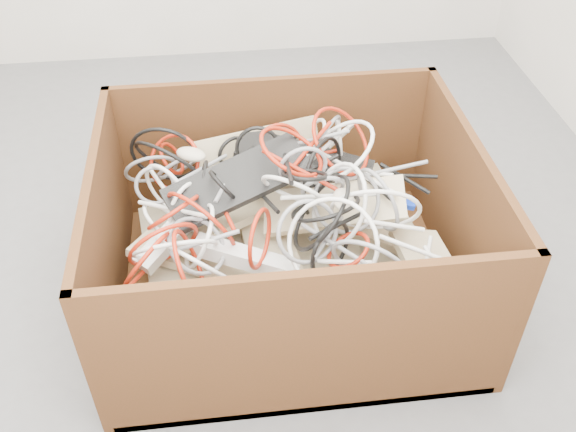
{
  "coord_description": "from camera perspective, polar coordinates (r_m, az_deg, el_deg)",
  "views": [
    {
      "loc": [
        -0.01,
        -1.63,
        1.54
      ],
      "look_at": [
        0.17,
        -0.2,
        0.3
      ],
      "focal_mm": 40.32,
      "sensor_mm": 36.0,
      "label": 1
    }
  ],
  "objects": [
    {
      "name": "ground",
      "position": [
        2.24,
        -4.82,
        -2.94
      ],
      "size": [
        3.0,
        3.0,
        0.0
      ],
      "primitive_type": "plane",
      "color": "#58585A",
      "rests_on": "ground"
    },
    {
      "name": "cardboard_box",
      "position": [
        2.0,
        -0.34,
        -3.86
      ],
      "size": [
        1.08,
        0.9,
        0.53
      ],
      "color": "#3B270E",
      "rests_on": "ground"
    },
    {
      "name": "keyboard_pile",
      "position": [
        1.93,
        -0.27,
        0.22
      ],
      "size": [
        0.93,
        0.84,
        0.39
      ],
      "color": "tan",
      "rests_on": "cardboard_box"
    },
    {
      "name": "mice_scatter",
      "position": [
        1.85,
        0.1,
        0.77
      ],
      "size": [
        0.61,
        0.58,
        0.21
      ],
      "color": "#BDB098",
      "rests_on": "keyboard_pile"
    },
    {
      "name": "power_strip_left",
      "position": [
        1.81,
        -9.64,
        -0.99
      ],
      "size": [
        0.25,
        0.26,
        0.12
      ],
      "primitive_type": "cube",
      "rotation": [
        0.14,
        -0.26,
        0.8
      ],
      "color": "silver",
      "rests_on": "keyboard_pile"
    },
    {
      "name": "power_strip_right",
      "position": [
        1.74,
        -3.68,
        -3.72
      ],
      "size": [
        0.29,
        0.15,
        0.1
      ],
      "primitive_type": "cube",
      "rotation": [
        -0.1,
        0.17,
        -0.33
      ],
      "color": "silver",
      "rests_on": "keyboard_pile"
    },
    {
      "name": "vga_plug",
      "position": [
        1.92,
        10.42,
        1.15
      ],
      "size": [
        0.05,
        0.05,
        0.03
      ],
      "primitive_type": "cube",
      "rotation": [
        0.09,
        0.14,
        -0.17
      ],
      "color": "#0C2DBA",
      "rests_on": "keyboard_pile"
    },
    {
      "name": "cable_tangle",
      "position": [
        1.82,
        -1.92,
        1.83
      ],
      "size": [
        0.99,
        0.8,
        0.37
      ],
      "color": "black",
      "rests_on": "keyboard_pile"
    }
  ]
}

